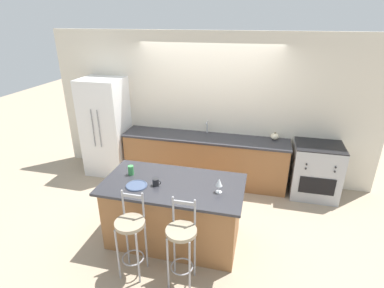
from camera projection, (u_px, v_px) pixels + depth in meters
The scene contains 14 objects.
ground_plane at pixel (200, 189), 5.49m from camera, with size 18.00×18.00×0.00m, color tan.
wall_back at pixel (208, 108), 5.53m from camera, with size 6.00×0.07×2.70m.
back_counter at pixel (205, 159), 5.62m from camera, with size 3.03×0.62×0.90m.
sink_faucet at pixel (207, 126), 5.55m from camera, with size 0.02×0.13×0.22m.
kitchen_island at pixel (174, 212), 4.08m from camera, with size 1.85×0.98×0.91m.
refrigerator at pixel (106, 127), 5.79m from camera, with size 0.78×0.71×1.87m.
oven_range at pixel (315, 170), 5.14m from camera, with size 0.78×0.67×0.95m.
bar_stool_near at pixel (131, 232), 3.47m from camera, with size 0.35×0.35×1.09m.
bar_stool_far at pixel (182, 240), 3.34m from camera, with size 0.35×0.35×1.09m.
dinner_plate at pixel (137, 185), 3.84m from camera, with size 0.28×0.28×0.02m.
wine_glass at pixel (219, 183), 3.66m from camera, with size 0.08×0.08×0.19m.
coffee_mug at pixel (156, 182), 3.84m from camera, with size 0.11×0.08×0.09m.
tumbler_cup at pixel (131, 170), 4.09m from camera, with size 0.08×0.08×0.13m.
pumpkin_decoration at pixel (275, 136), 5.29m from camera, with size 0.14×0.14×0.14m.
Camera 1 is at (0.97, -4.62, 2.92)m, focal length 28.00 mm.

